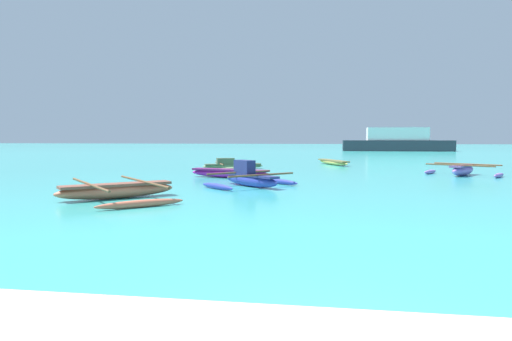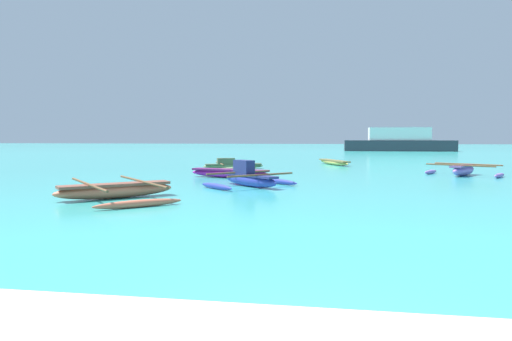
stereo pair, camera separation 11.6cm
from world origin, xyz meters
TOP-DOWN VIEW (x-y plane):
  - moored_boat_0 at (-6.01, 9.15)m, footprint 4.72×4.88m
  - moored_boat_1 at (-4.12, 16.30)m, footprint 3.96×1.71m
  - moored_boat_2 at (0.54, 26.85)m, footprint 2.18×4.05m
  - moored_boat_3 at (6.49, 19.22)m, footprint 3.52×2.97m
  - moored_boat_4 at (-2.67, 13.01)m, footprint 3.56×3.58m
  - moored_boat_5 at (-5.26, 22.08)m, footprint 3.46×3.65m
  - distant_ferry at (9.17, 58.57)m, footprint 13.98×3.08m

SIDE VIEW (x-z plane):
  - moored_boat_2 at x=0.54m, z-range 0.02..0.34m
  - moored_boat_5 at x=-5.26m, z-range -0.11..0.51m
  - moored_boat_1 at x=-4.12m, z-range 0.02..0.42m
  - moored_boat_0 at x=-6.01m, z-range -0.02..0.48m
  - moored_boat_3 at x=6.49m, z-range -0.01..0.54m
  - moored_boat_4 at x=-2.67m, z-range -0.17..0.79m
  - distant_ferry at x=9.17m, z-range -0.29..2.79m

